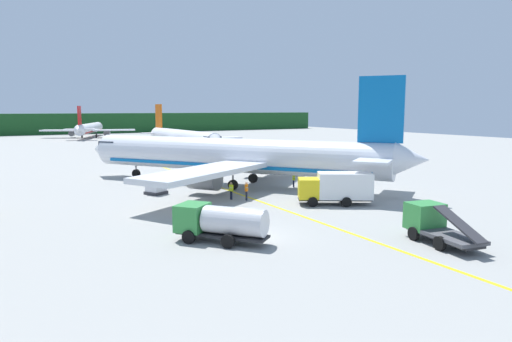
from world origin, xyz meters
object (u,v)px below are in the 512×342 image
airliner_foreground (236,156)px  crew_marshaller (231,189)px  crew_loader_right (246,189)px  service_truck_baggage (433,223)px  cargo_container_near (156,185)px  airliner_distant (84,125)px  service_truck_pushback (336,187)px  airliner_far_taxiway (89,129)px  crew_loader_left (294,179)px  service_truck_catering (220,221)px  airliner_mid_apron (181,138)px

airliner_foreground → crew_marshaller: bearing=-120.2°
crew_marshaller → crew_loader_right: 1.53m
service_truck_baggage → crew_loader_right: 18.62m
airliner_foreground → cargo_container_near: 9.94m
airliner_distant → service_truck_pushback: airliner_distant is taller
airliner_distant → service_truck_baggage: size_ratio=3.58×
airliner_far_taxiway → service_truck_baggage: size_ratio=5.36×
airliner_far_taxiway → crew_loader_left: (4.16, -106.15, -1.73)m
service_truck_catering → crew_loader_right: service_truck_catering is taller
airliner_far_taxiway → service_truck_pushback: bearing=-88.8°
airliner_distant → service_truck_baggage: (-7.42, -189.15, -0.73)m
crew_loader_right → airliner_far_taxiway: bearing=88.0°
airliner_mid_apron → crew_marshaller: size_ratio=20.35×
cargo_container_near → crew_loader_right: 9.96m
service_truck_catering → service_truck_pushback: bearing=21.5°
crew_marshaller → crew_loader_right: size_ratio=0.94×
service_truck_catering → service_truck_baggage: bearing=-28.3°
airliner_mid_apron → crew_loader_right: airliner_mid_apron is taller
service_truck_catering → crew_loader_right: 13.97m
service_truck_baggage → service_truck_pushback: bearing=81.4°
airliner_foreground → airliner_far_taxiway: bearing=89.5°
cargo_container_near → crew_loader_right: bearing=-48.1°
airliner_distant → service_truck_pushback: size_ratio=3.16×
airliner_far_taxiway → crew_loader_right: airliner_far_taxiway is taller
airliner_mid_apron → crew_loader_right: 53.77m
airliner_distant → crew_loader_left: (-3.79, -167.24, -0.93)m
airliner_distant → crew_marshaller: bearing=-94.3°
airliner_distant → service_truck_catering: 183.53m
airliner_distant → crew_loader_left: 167.28m
airliner_distant → service_truck_pushback: 176.88m
crew_loader_right → service_truck_pushback: bearing=-42.6°
service_truck_catering → airliner_distant: bearing=83.8°
airliner_far_taxiway → crew_loader_left: size_ratio=19.14×
service_truck_baggage → service_truck_catering: size_ratio=1.02×
service_truck_catering → crew_marshaller: bearing=60.8°
airliner_mid_apron → cargo_container_near: size_ratio=14.18×
service_truck_pushback → crew_loader_left: service_truck_pushback is taller
crew_marshaller → service_truck_pushback: bearing=-42.7°
crew_loader_left → crew_loader_right: (-8.01, -3.82, 0.07)m
service_truck_baggage → crew_loader_left: size_ratio=3.57×
airliner_foreground → service_truck_baggage: airliner_foreground is taller
service_truck_catering → cargo_container_near: size_ratio=2.45×
service_truck_catering → service_truck_pushback: service_truck_pushback is taller
crew_loader_right → airliner_distant: bearing=86.1°
airliner_foreground → crew_marshaller: size_ratio=21.06×
crew_loader_left → airliner_far_taxiway: bearing=92.2°
cargo_container_near → crew_marshaller: 8.44m
airliner_foreground → service_truck_pushback: bearing=-76.6°
airliner_mid_apron → airliner_far_taxiway: airliner_mid_apron is taller
airliner_mid_apron → service_truck_catering: size_ratio=5.78×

